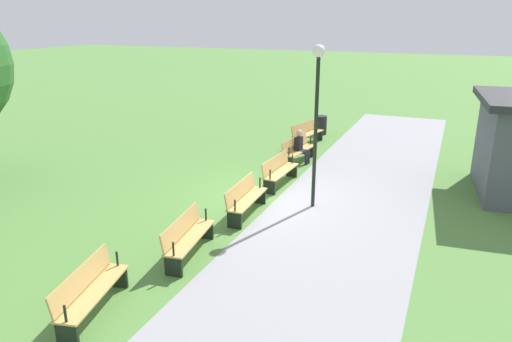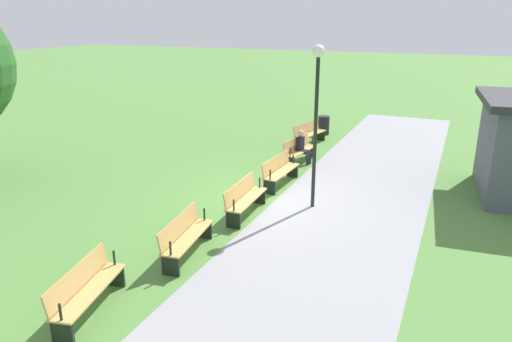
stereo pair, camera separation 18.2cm
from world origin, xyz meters
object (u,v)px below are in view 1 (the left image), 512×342
bench_3 (245,198)px  bench_1 (298,149)px  bench_5 (90,290)px  lamp_post (317,98)px  bench_2 (279,170)px  person_seated (301,146)px  bench_4 (187,236)px  bench_0 (307,133)px  trash_bin (321,125)px

bench_3 → bench_1: bearing=180.0°
bench_1 → bench_5: (10.13, -0.45, 0.00)m
bench_1 → lamp_post: bearing=31.7°
bench_2 → lamp_post: lamp_post is taller
person_seated → bench_4: bearing=6.7°
bench_0 → bench_5: size_ratio=1.00×
bench_1 → bench_5: bearing=5.1°
bench_3 → person_seated: size_ratio=1.59×
lamp_post → bench_5: bearing=-18.8°
bench_4 → bench_1: bearing=172.3°
bench_1 → bench_3: size_ratio=1.01×
person_seated → lamp_post: lamp_post is taller
bench_5 → bench_4: bearing=157.0°
bench_5 → trash_bin: size_ratio=2.38×
bench_5 → lamp_post: 7.13m
bench_2 → lamp_post: 3.17m
bench_3 → lamp_post: lamp_post is taller
bench_2 → trash_bin: (-6.98, -0.61, -0.07)m
bench_2 → person_seated: (-2.46, -0.09, 0.16)m
bench_1 → person_seated: size_ratio=1.61×
bench_1 → person_seated: person_seated is taller
bench_1 → person_seated: bearing=67.6°
bench_3 → bench_0: bearing=-177.5°
bench_0 → bench_1: same height
bench_3 → trash_bin: size_ratio=2.33×
bench_1 → bench_5: size_ratio=0.99×
bench_2 → lamp_post: bearing=51.7°
bench_4 → bench_5: same height
bench_5 → person_seated: bearing=163.9°
bench_4 → lamp_post: (-3.81, 1.70, 2.51)m
bench_1 → trash_bin: bench_1 is taller
bench_0 → lamp_post: 7.13m
lamp_post → person_seated: bearing=-157.3°
bench_1 → trash_bin: bearing=-167.4°
bench_5 → trash_bin: 14.57m
bench_1 → bench_4: bearing=7.7°
bench_3 → trash_bin: bench_3 is taller
bench_5 → trash_bin: bearing=166.9°
bench_5 → trash_bin: (-14.57, 0.07, -0.07)m
bench_4 → trash_bin: size_ratio=2.37×
lamp_post → trash_bin: 8.89m
person_seated → bench_2: bearing=9.8°
trash_bin → bench_5: bearing=-0.3°
bench_0 → person_seated: person_seated is taller
bench_1 → bench_3: bearing=10.2°
bench_1 → lamp_post: (3.81, 1.70, 2.51)m
bench_0 → bench_2: same height
person_seated → lamp_post: 4.68m
bench_1 → bench_5: same height
trash_bin → person_seated: bearing=6.5°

